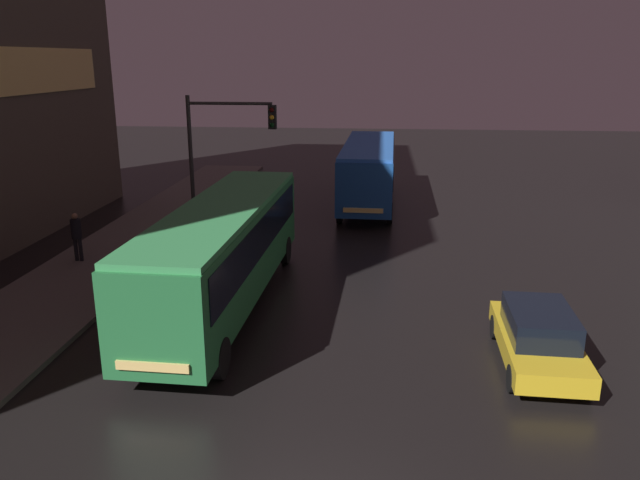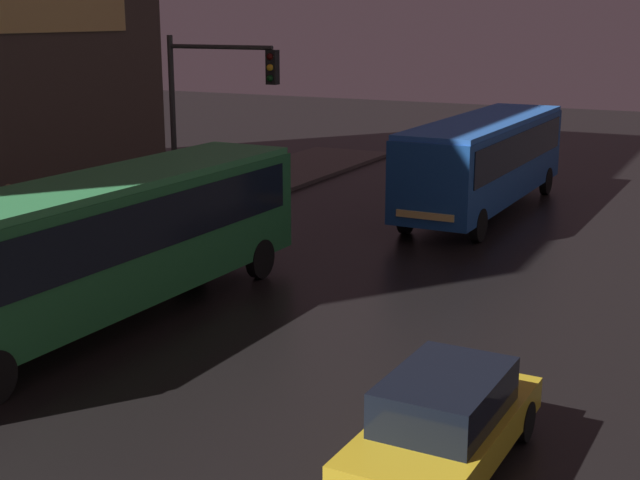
{
  "view_description": "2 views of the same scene",
  "coord_description": "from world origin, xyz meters",
  "px_view_note": "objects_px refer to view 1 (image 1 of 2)",
  "views": [
    {
      "loc": [
        1.04,
        -8.01,
        7.29
      ],
      "look_at": [
        -0.92,
        12.22,
        1.35
      ],
      "focal_mm": 35.0,
      "sensor_mm": 36.0,
      "label": 1
    },
    {
      "loc": [
        8.7,
        -5.08,
        6.48
      ],
      "look_at": [
        0.5,
        11.37,
        1.82
      ],
      "focal_mm": 50.0,
      "sensor_mm": 36.0,
      "label": 2
    }
  ],
  "objects_px": {
    "bus_near": "(224,245)",
    "pedestrian_near": "(76,233)",
    "bus_far": "(369,167)",
    "car_taxi": "(538,336)",
    "traffic_light_main": "(221,145)"
  },
  "relations": [
    {
      "from": "bus_far",
      "to": "pedestrian_near",
      "type": "bearing_deg",
      "value": 47.92
    },
    {
      "from": "bus_far",
      "to": "traffic_light_main",
      "type": "xyz_separation_m",
      "value": [
        -5.6,
        -8.03,
        2.1
      ]
    },
    {
      "from": "bus_near",
      "to": "pedestrian_near",
      "type": "relative_size",
      "value": 6.47
    },
    {
      "from": "bus_near",
      "to": "car_taxi",
      "type": "height_order",
      "value": "bus_near"
    },
    {
      "from": "bus_near",
      "to": "pedestrian_near",
      "type": "height_order",
      "value": "bus_near"
    },
    {
      "from": "pedestrian_near",
      "to": "bus_near",
      "type": "bearing_deg",
      "value": 78.19
    },
    {
      "from": "bus_far",
      "to": "car_taxi",
      "type": "distance_m",
      "value": 18.0
    },
    {
      "from": "bus_near",
      "to": "bus_far",
      "type": "distance_m",
      "value": 14.95
    },
    {
      "from": "bus_near",
      "to": "bus_far",
      "type": "height_order",
      "value": "bus_near"
    },
    {
      "from": "pedestrian_near",
      "to": "car_taxi",
      "type": "bearing_deg",
      "value": 83.29
    },
    {
      "from": "car_taxi",
      "to": "bus_far",
      "type": "bearing_deg",
      "value": -73.52
    },
    {
      "from": "car_taxi",
      "to": "traffic_light_main",
      "type": "xyz_separation_m",
      "value": [
        -10.13,
        9.35,
        3.3
      ]
    },
    {
      "from": "bus_near",
      "to": "traffic_light_main",
      "type": "height_order",
      "value": "traffic_light_main"
    },
    {
      "from": "car_taxi",
      "to": "pedestrian_near",
      "type": "relative_size",
      "value": 2.41
    },
    {
      "from": "bus_far",
      "to": "car_taxi",
      "type": "height_order",
      "value": "bus_far"
    }
  ]
}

